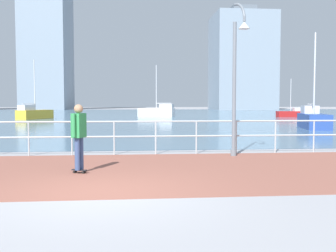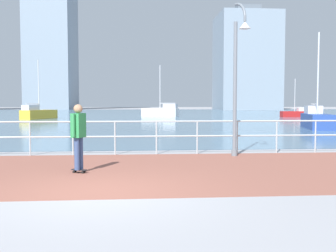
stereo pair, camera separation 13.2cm
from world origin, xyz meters
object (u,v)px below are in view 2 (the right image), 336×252
Objects in this scene: sailboat_ivory at (316,119)px; sailboat_gray at (38,113)px; skateboarder at (78,132)px; sailboat_blue at (161,111)px; sailboat_white at (295,113)px; lamppost at (238,72)px.

sailboat_gray is at bearing 143.51° from sailboat_ivory.
skateboarder is at bearing -74.10° from sailboat_gray.
sailboat_ivory is 28.74m from sailboat_gray.
sailboat_blue is 16.93m from sailboat_white.
sailboat_gray reaches higher than lamppost.
sailboat_blue reaches higher than sailboat_gray.
skateboarder is 0.26× the size of sailboat_ivory.
sailboat_gray reaches higher than sailboat_white.
sailboat_ivory reaches higher than sailboat_white.
sailboat_ivory reaches higher than lamppost.
sailboat_blue is 1.02× the size of sailboat_ivory.
sailboat_gray is at bearing 114.89° from lamppost.
sailboat_gray is at bearing -173.65° from sailboat_white.
sailboat_white reaches higher than skateboarder.
sailboat_white is at bearing 60.00° from skateboarder.
sailboat_ivory is at bearing -36.49° from sailboat_gray.
sailboat_blue is at bearing 28.78° from sailboat_gray.
sailboat_white is at bearing 64.29° from lamppost.
sailboat_blue is 1.04× the size of sailboat_gray.
skateboarder is 0.27× the size of sailboat_gray.
sailboat_ivory is at bearing -109.32° from sailboat_white.
lamppost is 16.16m from sailboat_ivory.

